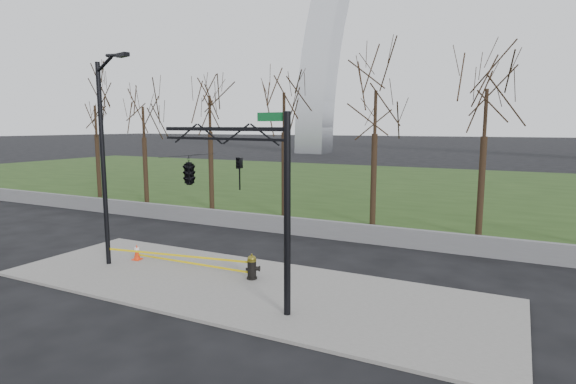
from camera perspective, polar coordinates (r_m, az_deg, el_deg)
The scene contains 10 objects.
ground at distance 16.51m, azimuth -5.92°, elevation -11.67°, with size 500.00×500.00×0.00m, color black.
sidewalk at distance 16.50m, azimuth -5.92°, elevation -11.51°, with size 18.00×6.00×0.10m, color slate.
grass_strip at distance 44.21m, azimuth 15.55°, elevation 0.64°, with size 120.00×40.00×0.06m, color #223914.
guardrail at distance 23.25m, azimuth 4.79°, elevation -4.64°, with size 60.00×0.30×0.90m, color #59595B.
tree_row at distance 28.14m, azimuth -0.24°, elevation 5.30°, with size 37.36×4.00×8.37m.
fire_hydrant at distance 16.92m, azimuth -4.45°, elevation -9.27°, with size 0.58×0.40×0.93m.
traffic_cone at distance 20.21m, azimuth -18.18°, elevation -7.05°, with size 0.38×0.38×0.66m.
street_light at distance 19.18m, azimuth -21.68°, elevation 4.91°, with size 2.33×0.85×8.21m.
traffic_signal_mast at distance 15.10m, azimuth -10.17°, elevation 2.55°, with size 5.05×2.53×6.00m.
caution_tape at distance 18.34m, azimuth -12.85°, elevation -8.07°, with size 6.13×1.00×0.47m.
Camera 1 is at (8.45, -13.04, 5.59)m, focal length 28.76 mm.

